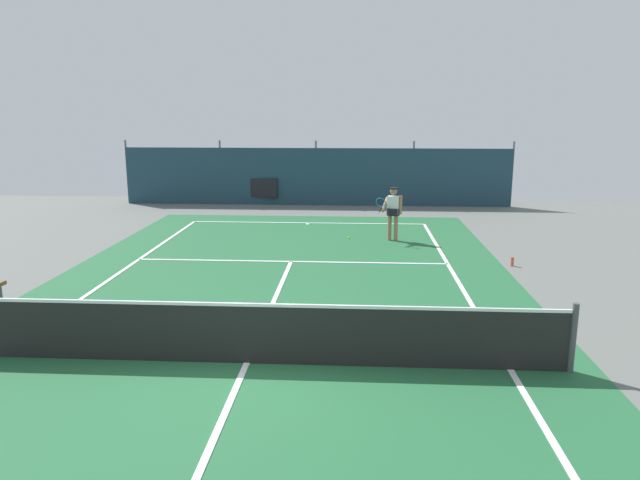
% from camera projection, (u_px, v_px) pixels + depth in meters
% --- Properties ---
extents(ground_plane, '(36.00, 36.00, 0.00)m').
position_uv_depth(ground_plane, '(247.00, 363.00, 9.32)').
color(ground_plane, slate).
extents(court_surface, '(11.02, 26.60, 0.01)m').
position_uv_depth(court_surface, '(247.00, 363.00, 9.32)').
color(court_surface, '#236038').
rests_on(court_surface, ground).
extents(tennis_net, '(10.12, 0.10, 1.10)m').
position_uv_depth(tennis_net, '(246.00, 333.00, 9.21)').
color(tennis_net, black).
rests_on(tennis_net, ground).
extents(back_fence, '(16.30, 0.98, 2.70)m').
position_uv_depth(back_fence, '(317.00, 188.00, 25.25)').
color(back_fence, '#1E3D4C').
rests_on(back_fence, ground).
extents(tennis_player, '(0.83, 0.67, 1.64)m').
position_uv_depth(tennis_player, '(393.00, 210.00, 17.91)').
color(tennis_player, '#9E7051').
rests_on(tennis_player, ground).
extents(tennis_ball_near_player, '(0.07, 0.07, 0.07)m').
position_uv_depth(tennis_ball_near_player, '(349.00, 238.00, 18.34)').
color(tennis_ball_near_player, '#CCDB33').
rests_on(tennis_ball_near_player, ground).
extents(parked_car, '(2.43, 4.40, 1.68)m').
position_uv_depth(parked_car, '(270.00, 180.00, 26.83)').
color(parked_car, black).
rests_on(parked_car, ground).
extents(water_bottle, '(0.08, 0.08, 0.24)m').
position_uv_depth(water_bottle, '(512.00, 262.00, 15.11)').
color(water_bottle, '#D84C38').
rests_on(water_bottle, ground).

